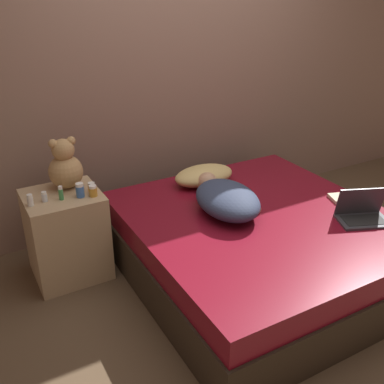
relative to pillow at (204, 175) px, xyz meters
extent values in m
plane|color=brown|center=(0.07, -0.64, -0.55)|extent=(12.00, 12.00, 0.00)
cube|color=#846656|center=(0.07, 0.54, 0.75)|extent=(8.00, 0.06, 2.60)
cube|color=#2D2319|center=(0.07, -0.64, -0.40)|extent=(1.71, 1.81, 0.31)
cube|color=maroon|center=(0.07, -0.64, -0.16)|extent=(1.67, 1.78, 0.17)
cube|color=tan|center=(-1.10, 0.03, -0.23)|extent=(0.50, 0.47, 0.63)
ellipsoid|color=tan|center=(0.00, 0.00, 0.00)|extent=(0.49, 0.30, 0.14)
ellipsoid|color=#2D3851|center=(-0.10, -0.48, 0.02)|extent=(0.49, 0.64, 0.19)
sphere|color=tan|center=(-0.05, -0.13, 0.00)|extent=(0.15, 0.15, 0.15)
cylinder|color=tan|center=(0.08, -0.48, -0.04)|extent=(0.10, 0.27, 0.06)
cube|color=#333338|center=(0.61, -1.05, -0.06)|extent=(0.39, 0.32, 0.02)
cube|color=black|center=(0.61, -1.05, -0.05)|extent=(0.31, 0.24, 0.00)
cube|color=#333338|center=(0.64, -0.97, 0.04)|extent=(0.32, 0.17, 0.20)
cube|color=black|center=(0.64, -0.97, 0.04)|extent=(0.29, 0.15, 0.17)
sphere|color=tan|center=(-1.03, 0.12, 0.20)|extent=(0.23, 0.23, 0.23)
sphere|color=tan|center=(-1.03, 0.12, 0.36)|extent=(0.15, 0.15, 0.15)
sphere|color=tan|center=(-1.09, 0.12, 0.41)|extent=(0.06, 0.06, 0.06)
sphere|color=tan|center=(-0.97, 0.12, 0.41)|extent=(0.06, 0.06, 0.06)
cylinder|color=gold|center=(-0.92, -0.10, 0.11)|extent=(0.05, 0.05, 0.06)
cylinder|color=white|center=(-0.92, -0.10, 0.15)|extent=(0.05, 0.05, 0.02)
cylinder|color=orange|center=(-0.90, -0.03, 0.11)|extent=(0.05, 0.05, 0.05)
cylinder|color=white|center=(-0.90, -0.03, 0.14)|extent=(0.05, 0.05, 0.01)
cylinder|color=white|center=(-1.31, -0.04, 0.11)|extent=(0.04, 0.04, 0.06)
cylinder|color=white|center=(-1.31, -0.04, 0.15)|extent=(0.03, 0.03, 0.02)
cylinder|color=#3866B2|center=(-0.99, -0.07, 0.12)|extent=(0.05, 0.05, 0.08)
cylinder|color=white|center=(-0.99, -0.07, 0.17)|extent=(0.05, 0.05, 0.02)
cylinder|color=silver|center=(-1.22, -0.02, 0.11)|extent=(0.04, 0.04, 0.05)
cylinder|color=white|center=(-1.22, -0.02, 0.14)|extent=(0.03, 0.03, 0.01)
cylinder|color=#3D8E4C|center=(-1.11, -0.05, 0.12)|extent=(0.03, 0.03, 0.07)
cylinder|color=white|center=(-1.11, -0.05, 0.17)|extent=(0.03, 0.03, 0.02)
cube|color=#C6B793|center=(0.75, -0.73, -0.06)|extent=(0.22, 0.19, 0.02)
camera|label=1|loc=(-1.65, -2.76, 1.39)|focal=42.00mm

